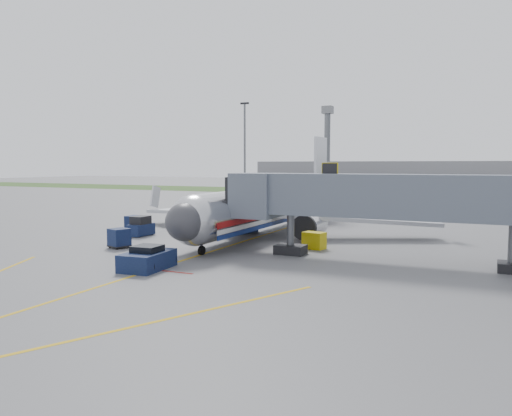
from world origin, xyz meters
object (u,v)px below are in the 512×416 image
at_px(belt_loader, 243,228).
at_px(ramp_worker, 245,221).
at_px(pushback_tug, 147,259).
at_px(baggage_tug, 141,227).
at_px(airliner, 271,206).

height_order(belt_loader, ramp_worker, belt_loader).
height_order(pushback_tug, belt_loader, belt_loader).
relative_size(pushback_tug, ramp_worker, 2.39).
distance_m(baggage_tug, ramp_worker, 10.99).
bearing_deg(baggage_tug, pushback_tug, -50.46).
bearing_deg(pushback_tug, belt_loader, 96.56).
height_order(airliner, ramp_worker, airliner).
relative_size(pushback_tug, belt_loader, 0.88).
relative_size(baggage_tug, belt_loader, 0.61).
relative_size(airliner, pushback_tug, 9.17).
bearing_deg(ramp_worker, airliner, -39.70).
xyz_separation_m(baggage_tug, ramp_worker, (6.80, 8.63, -0.02)).
bearing_deg(baggage_tug, ramp_worker, 51.75).
height_order(baggage_tug, belt_loader, belt_loader).
bearing_deg(belt_loader, ramp_worker, 111.90).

